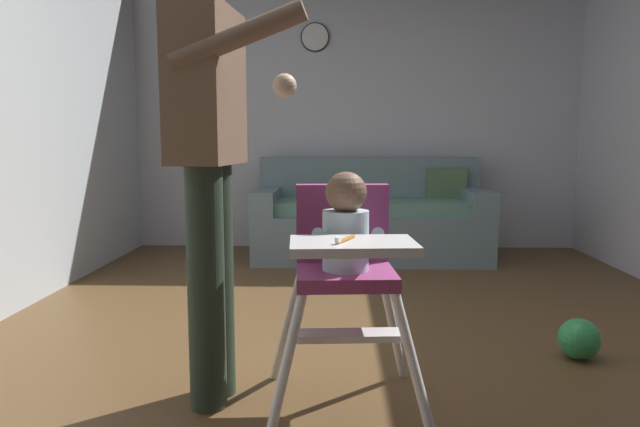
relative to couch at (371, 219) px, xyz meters
name	(u,v)px	position (x,y,z in m)	size (l,w,h in m)	color
ground	(371,368)	(-0.12, -2.37, -0.38)	(5.72, 7.32, 0.10)	brown
wall_far	(356,103)	(-0.12, 0.52, 1.03)	(4.92, 0.06, 2.72)	silver
couch	(371,219)	(0.00, 0.00, 0.00)	(1.98, 0.86, 0.86)	slate
high_chair	(345,250)	(-0.26, -2.88, 0.28)	(0.65, 0.76, 0.91)	white
adult_standing	(210,157)	(-0.76, -2.82, 0.62)	(0.51, 0.53, 1.68)	#293729
toy_ball	(579,339)	(0.84, -2.34, -0.24)	(0.19, 0.19, 0.19)	green
wall_clock	(315,37)	(-0.50, 0.48, 1.62)	(0.26, 0.04, 0.26)	white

